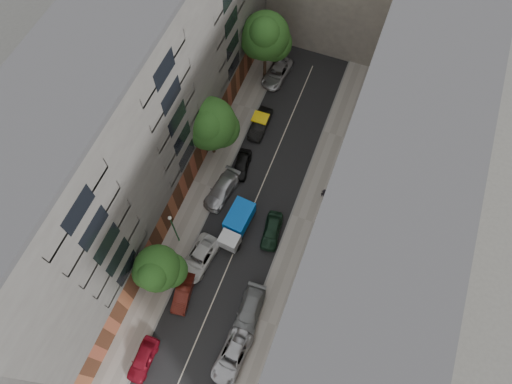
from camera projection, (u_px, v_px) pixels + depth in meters
The scene contains 22 objects.
ground at pixel (255, 203), 47.42m from camera, with size 120.00×120.00×0.00m, color #4C4C49.
road_surface at pixel (255, 203), 47.41m from camera, with size 8.00×44.00×0.02m, color black.
sidewalk_left at pixel (206, 185), 48.24m from camera, with size 3.00×44.00×0.15m, color gray.
sidewalk_right at pixel (305, 220), 46.48m from camera, with size 3.00×44.00×0.15m, color gray.
building_left at pixel (138, 114), 40.25m from camera, with size 8.00×44.00×20.00m, color #4C4A47.
building_right at pixel (382, 194), 36.72m from camera, with size 8.00×44.00×20.00m, color #BBAE91.
tarp_truck at pixel (237, 224), 44.93m from camera, with size 2.36×5.21×2.34m.
car_left_0 at pixel (143, 359), 39.87m from camera, with size 1.62×4.01×1.37m, color maroon.
car_left_1 at pixel (183, 293), 42.51m from camera, with size 1.39×3.98×1.31m, color #4B150F.
car_left_2 at pixel (199, 258), 43.97m from camera, with size 2.36×5.12×1.42m, color silver.
car_left_3 at pixel (222, 190), 47.26m from camera, with size 2.06×5.07×1.47m, color #AEAFB3.
car_left_4 at pixel (242, 165), 48.71m from camera, with size 1.55×3.86×1.31m, color black.
car_left_5 at pixel (260, 124), 50.98m from camera, with size 1.56×4.47×1.47m, color black.
car_left_6 at pixel (277, 73), 54.30m from camera, with size 2.36×5.13×1.42m, color #B9BABF.
car_right_0 at pixel (232, 357), 39.94m from camera, with size 2.32×5.03×1.40m, color #B2B2B7.
car_right_1 at pixel (249, 311), 41.67m from camera, with size 2.06×5.07×1.47m, color slate.
car_right_2 at pixel (272, 231), 45.25m from camera, with size 1.68×4.17×1.42m, color black.
tree_near at pixel (158, 270), 39.26m from camera, with size 4.60×4.21×6.95m.
tree_mid at pixel (210, 126), 45.43m from camera, with size 5.64×5.41×7.95m.
tree_far at pixel (266, 38), 48.83m from camera, with size 5.50×5.25×9.59m.
lamp_post at pixel (173, 226), 42.18m from camera, with size 0.36×0.36×5.76m.
pedestrian at pixel (324, 193), 46.85m from camera, with size 0.58×0.38×1.59m, color black.
Camera 1 is at (7.35, -18.89, 42.89)m, focal length 32.00 mm.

